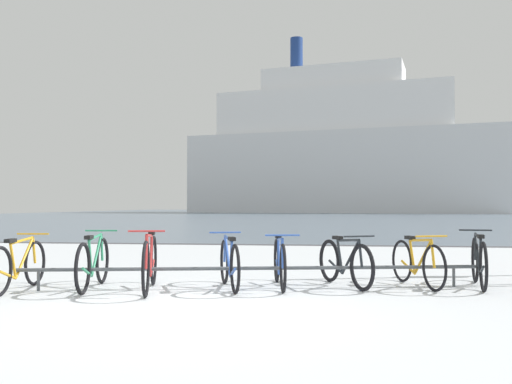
# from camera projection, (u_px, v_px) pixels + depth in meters

# --- Properties ---
(ground) EXTENTS (80.00, 132.00, 0.08)m
(ground) POSITION_uv_depth(u_px,v_px,m) (314.00, 216.00, 59.53)
(ground) COLOR silver
(bike_rack) EXTENTS (6.26, 1.28, 0.31)m
(bike_rack) POSITION_uv_depth(u_px,v_px,m) (251.00, 269.00, 7.69)
(bike_rack) COLOR #4C5156
(bike_rack) RESTS_ON ground
(bicycle_0) EXTENTS (0.46, 1.65, 0.75)m
(bicycle_0) POSITION_uv_depth(u_px,v_px,m) (19.00, 265.00, 7.51)
(bicycle_0) COLOR black
(bicycle_0) RESTS_ON ground
(bicycle_1) EXTENTS (0.46, 1.70, 0.79)m
(bicycle_1) POSITION_uv_depth(u_px,v_px,m) (93.00, 263.00, 7.69)
(bicycle_1) COLOR black
(bicycle_1) RESTS_ON ground
(bicycle_2) EXTENTS (0.55, 1.76, 0.84)m
(bicycle_2) POSITION_uv_depth(u_px,v_px,m) (150.00, 263.00, 7.48)
(bicycle_2) COLOR black
(bicycle_2) RESTS_ON ground
(bicycle_3) EXTENTS (0.63, 1.53, 0.77)m
(bicycle_3) POSITION_uv_depth(u_px,v_px,m) (229.00, 263.00, 7.70)
(bicycle_3) COLOR black
(bicycle_3) RESTS_ON ground
(bicycle_4) EXTENTS (0.47, 1.68, 0.76)m
(bicycle_4) POSITION_uv_depth(u_px,v_px,m) (280.00, 262.00, 7.83)
(bicycle_4) COLOR black
(bicycle_4) RESTS_ON ground
(bicycle_5) EXTENTS (0.77, 1.47, 0.74)m
(bicycle_5) POSITION_uv_depth(u_px,v_px,m) (345.00, 263.00, 7.91)
(bicycle_5) COLOR black
(bicycle_5) RESTS_ON ground
(bicycle_6) EXTENTS (0.62, 1.51, 0.74)m
(bicycle_6) POSITION_uv_depth(u_px,v_px,m) (417.00, 262.00, 7.89)
(bicycle_6) COLOR black
(bicycle_6) RESTS_ON ground
(bicycle_7) EXTENTS (0.46, 1.62, 0.79)m
(bicycle_7) POSITION_uv_depth(u_px,v_px,m) (479.00, 261.00, 7.85)
(bicycle_7) COLOR black
(bicycle_7) RESTS_ON ground
(ferry_ship) EXTENTS (44.52, 18.81, 25.50)m
(ferry_ship) POSITION_uv_depth(u_px,v_px,m) (339.00, 152.00, 79.10)
(ferry_ship) COLOR silver
(ferry_ship) RESTS_ON ground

